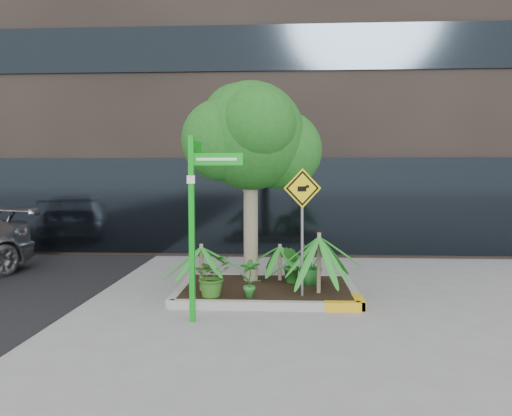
{
  "coord_description": "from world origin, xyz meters",
  "views": [
    {
      "loc": [
        0.52,
        -8.98,
        2.28
      ],
      "look_at": [
        0.0,
        0.2,
        1.64
      ],
      "focal_mm": 35.0,
      "sensor_mm": 36.0,
      "label": 1
    }
  ],
  "objects": [
    {
      "name": "building",
      "position": [
        0.5,
        8.5,
        7.5
      ],
      "size": [
        18.0,
        8.0,
        15.0
      ],
      "primitive_type": "cube",
      "color": "#2D2621",
      "rests_on": "ground"
    },
    {
      "name": "palm_back",
      "position": [
        0.44,
        0.88,
        0.83
      ],
      "size": [
        0.81,
        0.81,
        0.91
      ],
      "color": "gray",
      "rests_on": "ground"
    },
    {
      "name": "planter",
      "position": [
        0.23,
        0.27,
        0.1
      ],
      "size": [
        3.35,
        2.36,
        0.15
      ],
      "color": "#9E9E99",
      "rests_on": "ground"
    },
    {
      "name": "shrub_b",
      "position": [
        1.04,
        0.52,
        0.54
      ],
      "size": [
        0.52,
        0.52,
        0.78
      ],
      "primitive_type": "imported",
      "rotation": [
        0.0,
        0.0,
        1.78
      ],
      "color": "#1E6625",
      "rests_on": "planter"
    },
    {
      "name": "street_sign_post",
      "position": [
        -0.83,
        -1.45,
        1.76
      ],
      "size": [
        0.85,
        0.83,
        2.85
      ],
      "rotation": [
        0.0,
        0.0,
        -0.02
      ],
      "color": "#0E9F19",
      "rests_on": "ground"
    },
    {
      "name": "shrub_c",
      "position": [
        -0.06,
        -0.55,
        0.5
      ],
      "size": [
        0.43,
        0.43,
        0.69
      ],
      "primitive_type": "imported",
      "rotation": [
        0.0,
        0.0,
        3.32
      ],
      "color": "#247525",
      "rests_on": "planter"
    },
    {
      "name": "palm_left",
      "position": [
        -0.98,
        -0.07,
        0.95
      ],
      "size": [
        0.96,
        0.96,
        1.06
      ],
      "color": "gray",
      "rests_on": "ground"
    },
    {
      "name": "tree",
      "position": [
        -0.14,
        0.86,
        3.01
      ],
      "size": [
        2.75,
        2.44,
        4.12
      ],
      "color": "gray",
      "rests_on": "ground"
    },
    {
      "name": "shrub_a",
      "position": [
        -0.72,
        -0.52,
        0.52
      ],
      "size": [
        0.93,
        0.93,
        0.73
      ],
      "primitive_type": "imported",
      "rotation": [
        0.0,
        0.0,
        0.82
      ],
      "color": "#2B611B",
      "rests_on": "planter"
    },
    {
      "name": "palm_front",
      "position": [
        1.14,
        -0.14,
        1.16
      ],
      "size": [
        1.22,
        1.22,
        1.35
      ],
      "color": "gray",
      "rests_on": "ground"
    },
    {
      "name": "shrub_d",
      "position": [
        0.68,
        0.61,
        0.51
      ],
      "size": [
        0.5,
        0.5,
        0.72
      ],
      "primitive_type": "imported",
      "rotation": [
        0.0,
        0.0,
        5.05
      ],
      "color": "#20601B",
      "rests_on": "planter"
    },
    {
      "name": "ground",
      "position": [
        0.0,
        0.0,
        0.0
      ],
      "size": [
        80.0,
        80.0,
        0.0
      ],
      "primitive_type": "plane",
      "color": "gray",
      "rests_on": "ground"
    },
    {
      "name": "cattle_sign",
      "position": [
        0.84,
        -0.38,
        1.65
      ],
      "size": [
        0.65,
        0.23,
        2.22
      ],
      "rotation": [
        0.0,
        0.0,
        0.32
      ],
      "color": "slate",
      "rests_on": "ground"
    }
  ]
}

